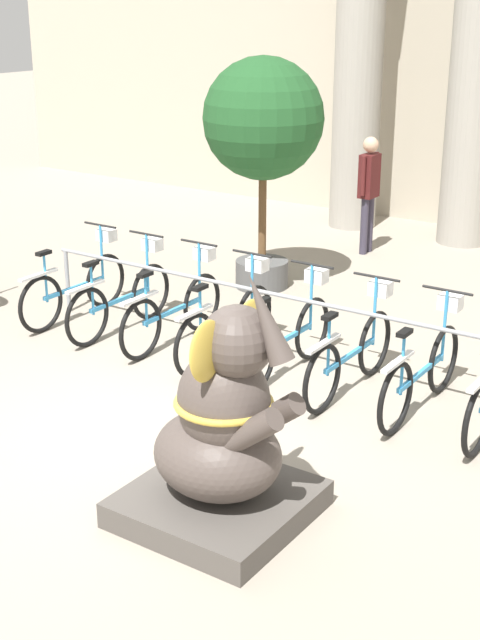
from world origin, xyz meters
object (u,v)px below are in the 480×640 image
object	(u,v)px
elephant_statue	(223,437)
person_pedestrian	(369,184)
bicycle_0	(77,285)
bicycle_5	(352,352)
bicycle_1	(122,297)
potted_tree	(263,126)
bicycle_3	(228,322)
bicycle_4	(288,336)
bicycle_6	(423,369)
bicycle_2	(175,308)

from	to	relation	value
elephant_statue	person_pedestrian	world-z (taller)	elephant_statue
bicycle_0	bicycle_5	size ratio (longest dim) A/B	1.00
bicycle_1	potted_tree	xyz separation A→B (m)	(0.41, 2.22, 1.64)
bicycle_0	potted_tree	world-z (taller)	potted_tree
person_pedestrian	potted_tree	distance (m)	2.47
bicycle_3	elephant_statue	xyz separation A→B (m)	(1.69, -2.48, 0.24)
bicycle_1	potted_tree	world-z (taller)	potted_tree
bicycle_4	potted_tree	distance (m)	3.26
bicycle_3	potted_tree	size ratio (longest dim) A/B	0.59
bicycle_1	bicycle_6	size ratio (longest dim) A/B	1.00
bicycle_1	bicycle_2	world-z (taller)	same
bicycle_4	person_pedestrian	bearing A→B (deg)	107.11
bicycle_1	person_pedestrian	distance (m)	4.54
bicycle_5	elephant_statue	xyz separation A→B (m)	(0.26, -2.46, 0.24)
bicycle_2	bicycle_5	bearing A→B (deg)	-1.22
bicycle_2	bicycle_5	xyz separation A→B (m)	(2.14, -0.05, 0.00)
bicycle_3	person_pedestrian	bearing A→B (deg)	98.34
bicycle_1	bicycle_2	distance (m)	0.71
person_pedestrian	elephant_statue	bearing A→B (deg)	-71.27
bicycle_2	bicycle_5	size ratio (longest dim) A/B	1.00
person_pedestrian	potted_tree	world-z (taller)	potted_tree
bicycle_5	person_pedestrian	xyz separation A→B (m)	(-2.08, 4.44, 0.61)
potted_tree	person_pedestrian	bearing A→B (deg)	80.41
bicycle_3	bicycle_5	distance (m)	1.43
potted_tree	elephant_statue	bearing A→B (deg)	-59.96
bicycle_5	bicycle_6	bearing A→B (deg)	-0.70
bicycle_1	bicycle_4	distance (m)	2.14
bicycle_2	elephant_statue	size ratio (longest dim) A/B	0.89
bicycle_5	bicycle_6	world-z (taller)	same
bicycle_2	bicycle_3	size ratio (longest dim) A/B	1.00
bicycle_4	person_pedestrian	world-z (taller)	person_pedestrian
elephant_statue	person_pedestrian	bearing A→B (deg)	108.73
bicycle_5	potted_tree	size ratio (longest dim) A/B	0.59
bicycle_0	bicycle_1	distance (m)	0.71
bicycle_4	bicycle_6	distance (m)	1.43
bicycle_0	bicycle_6	distance (m)	4.28
bicycle_2	bicycle_5	distance (m)	2.14
bicycle_0	bicycle_6	bearing A→B (deg)	-0.56
bicycle_0	bicycle_5	xyz separation A→B (m)	(3.57, -0.03, 0.00)
elephant_statue	bicycle_3	bearing A→B (deg)	124.35
bicycle_1	potted_tree	distance (m)	2.79
bicycle_3	potted_tree	world-z (taller)	potted_tree
bicycle_6	bicycle_3	bearing A→B (deg)	179.42
potted_tree	bicycle_0	bearing A→B (deg)	-116.99
bicycle_0	bicycle_5	distance (m)	3.57
bicycle_3	bicycle_6	world-z (taller)	same
bicycle_5	potted_tree	xyz separation A→B (m)	(-2.45, 2.23, 1.64)
bicycle_6	bicycle_5	bearing A→B (deg)	179.30
bicycle_1	elephant_statue	bearing A→B (deg)	-38.45
bicycle_6	potted_tree	world-z (taller)	potted_tree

